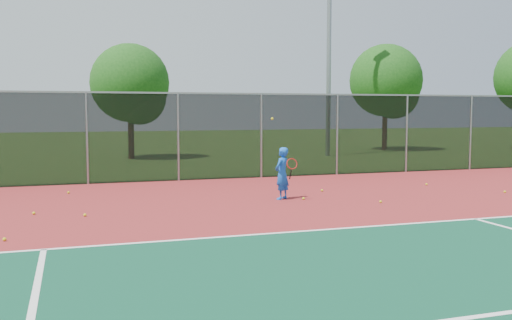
{
  "coord_description": "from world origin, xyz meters",
  "views": [
    {
      "loc": [
        -6.5,
        -7.35,
        2.44
      ],
      "look_at": [
        -2.48,
        5.0,
        1.3
      ],
      "focal_mm": 40.0,
      "sensor_mm": 36.0,
      "label": 1
    }
  ],
  "objects": [
    {
      "name": "practice_ball_6",
      "position": [
        -0.55,
        6.75,
        0.06
      ],
      "size": [
        0.07,
        0.07,
        0.07
      ],
      "primitive_type": "sphere",
      "color": "yellow",
      "rests_on": "court_apron"
    },
    {
      "name": "practice_ball_5",
      "position": [
        0.58,
        8.04,
        0.06
      ],
      "size": [
        0.07,
        0.07,
        0.07
      ],
      "primitive_type": "sphere",
      "color": "yellow",
      "rests_on": "court_apron"
    },
    {
      "name": "practice_ball_3",
      "position": [
        -6.24,
        6.05,
        0.06
      ],
      "size": [
        0.07,
        0.07,
        0.07
      ],
      "primitive_type": "sphere",
      "color": "yellow",
      "rests_on": "court_apron"
    },
    {
      "name": "practice_ball_0",
      "position": [
        -6.61,
        9.92,
        0.06
      ],
      "size": [
        0.07,
        0.07,
        0.07
      ],
      "primitive_type": "sphere",
      "color": "yellow",
      "rests_on": "court_apron"
    },
    {
      "name": "fence_back",
      "position": [
        0.0,
        12.0,
        1.56
      ],
      "size": [
        30.0,
        0.06,
        3.03
      ],
      "color": "black",
      "rests_on": "court_apron"
    },
    {
      "name": "practice_ball_1",
      "position": [
        1.15,
        5.63,
        0.06
      ],
      "size": [
        0.07,
        0.07,
        0.07
      ],
      "primitive_type": "sphere",
      "color": "yellow",
      "rests_on": "court_apron"
    },
    {
      "name": "court_apron",
      "position": [
        0.0,
        2.0,
        0.01
      ],
      "size": [
        30.0,
        20.0,
        0.02
      ],
      "primitive_type": "cube",
      "color": "maroon",
      "rests_on": "ground"
    },
    {
      "name": "tree_back_mid",
      "position": [
        11.78,
        23.11,
        4.02
      ],
      "size": [
        4.37,
        4.37,
        6.41
      ],
      "color": "#3B2515",
      "rests_on": "ground"
    },
    {
      "name": "practice_ball_4",
      "position": [
        5.56,
        6.12,
        0.06
      ],
      "size": [
        0.07,
        0.07,
        0.07
      ],
      "primitive_type": "sphere",
      "color": "yellow",
      "rests_on": "court_apron"
    },
    {
      "name": "tennis_player",
      "position": [
        -1.08,
        7.02,
        0.73
      ],
      "size": [
        0.61,
        0.71,
        2.23
      ],
      "color": "blue",
      "rests_on": "court_apron"
    },
    {
      "name": "practice_ball_2",
      "position": [
        -7.36,
        6.66,
        0.06
      ],
      "size": [
        0.07,
        0.07,
        0.07
      ],
      "primitive_type": "sphere",
      "color": "yellow",
      "rests_on": "court_apron"
    },
    {
      "name": "tree_back_left",
      "position": [
        -3.52,
        21.65,
        3.6
      ],
      "size": [
        3.91,
        3.91,
        5.74
      ],
      "color": "#3B2515",
      "rests_on": "ground"
    },
    {
      "name": "practice_ball_8",
      "position": [
        4.37,
        8.26,
        0.06
      ],
      "size": [
        0.07,
        0.07,
        0.07
      ],
      "primitive_type": "sphere",
      "color": "yellow",
      "rests_on": "court_apron"
    },
    {
      "name": "practice_ball_7",
      "position": [
        -7.72,
        3.95,
        0.06
      ],
      "size": [
        0.07,
        0.07,
        0.07
      ],
      "primitive_type": "sphere",
      "color": "yellow",
      "rests_on": "court_apron"
    },
    {
      "name": "floodlight_n",
      "position": [
        6.59,
        20.41,
        7.45
      ],
      "size": [
        0.9,
        0.4,
        13.34
      ],
      "color": "gray",
      "rests_on": "ground"
    },
    {
      "name": "ground",
      "position": [
        0.0,
        0.0,
        0.0
      ],
      "size": [
        120.0,
        120.0,
        0.0
      ],
      "primitive_type": "plane",
      "color": "#2C4F16",
      "rests_on": "ground"
    }
  ]
}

